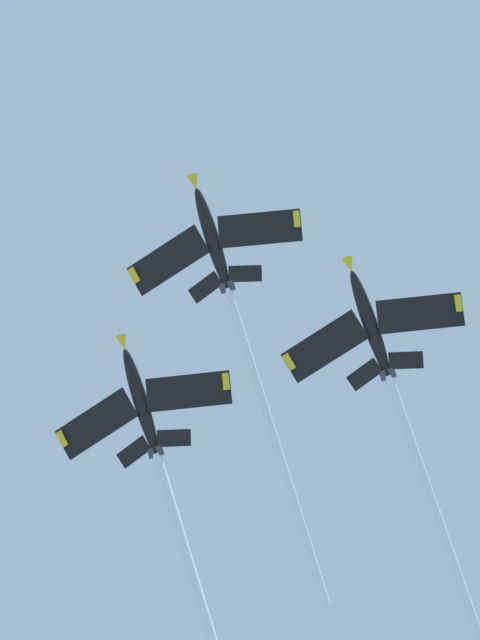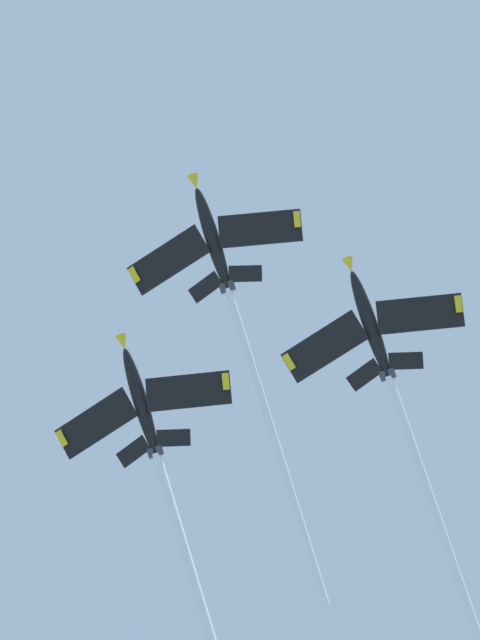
{
  "view_description": "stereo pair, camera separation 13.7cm",
  "coord_description": "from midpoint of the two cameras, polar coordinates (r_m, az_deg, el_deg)",
  "views": [
    {
      "loc": [
        -13.08,
        31.46,
        1.56
      ],
      "look_at": [
        20.38,
        7.53,
        132.62
      ],
      "focal_mm": 72.19,
      "sensor_mm": 36.0,
      "label": 1
    },
    {
      "loc": [
        -13.0,
        31.58,
        1.56
      ],
      "look_at": [
        20.38,
        7.53,
        132.62
      ],
      "focal_mm": 72.19,
      "sensor_mm": 36.0,
      "label": 2
    }
  ],
  "objects": [
    {
      "name": "jet_lead",
      "position": [
        137.99,
        -0.34,
        0.68
      ],
      "size": [
        28.98,
        35.6,
        24.2
      ],
      "color": "black"
    },
    {
      "name": "jet_left_wing",
      "position": [
        134.57,
        7.25,
        -4.52
      ],
      "size": [
        30.47,
        38.37,
        25.79
      ],
      "color": "black"
    },
    {
      "name": "jet_right_wing",
      "position": [
        135.92,
        -3.19,
        -7.87
      ],
      "size": [
        29.75,
        37.53,
        26.56
      ],
      "color": "black"
    }
  ]
}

